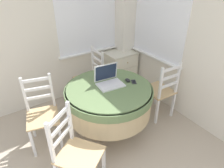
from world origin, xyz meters
name	(u,v)px	position (x,y,z in m)	size (l,w,h in m)	color
corner_room_shell	(115,40)	(1.34, 1.81, 1.28)	(4.56, 4.68, 2.55)	silver
round_dining_table	(109,98)	(1.10, 1.58, 0.58)	(1.15, 1.15, 0.75)	#4C3D2D
laptop	(109,80)	(1.15, 1.65, 0.81)	(0.36, 0.30, 0.25)	silver
computer_mouse	(128,80)	(1.39, 1.56, 0.78)	(0.06, 0.09, 0.04)	black
cell_phone	(134,82)	(1.45, 1.50, 0.76)	(0.10, 0.12, 0.01)	#2D2D33
dining_chair_near_back_window	(91,77)	(1.28, 2.44, 0.45)	(0.43, 0.39, 0.95)	tan
dining_chair_near_right_window	(161,91)	(1.96, 1.46, 0.45)	(0.40, 0.44, 0.95)	tan
dining_chair_camera_near	(76,153)	(0.38, 1.09, 0.45)	(0.56, 0.57, 0.95)	tan
dining_chair_left_flank	(42,114)	(0.29, 1.90, 0.45)	(0.48, 0.50, 0.95)	tan
corner_cabinet	(120,69)	(2.00, 2.56, 0.36)	(0.56, 0.46, 0.72)	silver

